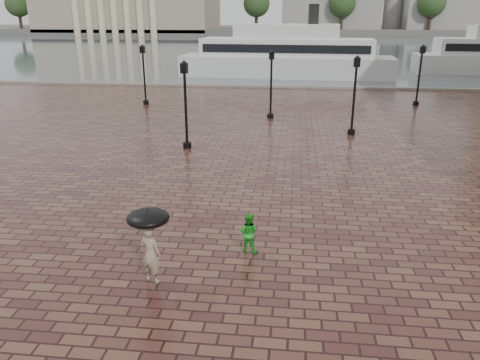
% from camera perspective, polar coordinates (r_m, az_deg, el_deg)
% --- Properties ---
extents(ground, '(300.00, 300.00, 0.00)m').
position_cam_1_polar(ground, '(15.15, 7.65, -7.02)').
color(ground, '#391B19').
rests_on(ground, ground).
extents(harbour_water, '(240.00, 240.00, 0.00)m').
position_cam_1_polar(harbour_water, '(105.77, 7.08, 15.88)').
color(harbour_water, '#444D53').
rests_on(harbour_water, ground).
extents(quay_edge, '(80.00, 0.60, 0.30)m').
position_cam_1_polar(quay_edge, '(46.05, 7.20, 11.09)').
color(quay_edge, slate).
rests_on(quay_edge, ground).
extents(far_shore, '(300.00, 60.00, 2.00)m').
position_cam_1_polar(far_shore, '(173.65, 7.05, 17.65)').
color(far_shore, '#4C4C47').
rests_on(far_shore, ground).
extents(distant_skyline, '(102.50, 22.00, 33.00)m').
position_cam_1_polar(distant_skyline, '(170.64, 24.53, 18.94)').
color(distant_skyline, gray).
rests_on(distant_skyline, ground).
extents(far_trees, '(188.00, 8.00, 13.50)m').
position_cam_1_polar(far_trees, '(151.58, 7.20, 20.55)').
color(far_trees, '#2D2119').
rests_on(far_trees, ground).
extents(street_lamps, '(21.44, 14.44, 4.40)m').
position_cam_1_polar(street_lamps, '(31.49, 4.51, 11.52)').
color(street_lamps, black).
rests_on(street_lamps, ground).
extents(adult_pedestrian, '(0.69, 0.57, 1.63)m').
position_cam_1_polar(adult_pedestrian, '(12.61, -10.84, -8.83)').
color(adult_pedestrian, '#9F8871').
rests_on(adult_pedestrian, ground).
extents(child_pedestrian, '(0.71, 0.62, 1.24)m').
position_cam_1_polar(child_pedestrian, '(13.96, 1.05, -6.42)').
color(child_pedestrian, green).
rests_on(child_pedestrian, ground).
extents(ferry_near, '(23.77, 7.12, 7.69)m').
position_cam_1_polar(ferry_near, '(54.10, 5.66, 14.88)').
color(ferry_near, silver).
rests_on(ferry_near, ground).
extents(umbrella, '(1.10, 1.10, 1.13)m').
position_cam_1_polar(umbrella, '(12.16, -11.15, -4.57)').
color(umbrella, black).
rests_on(umbrella, ground).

